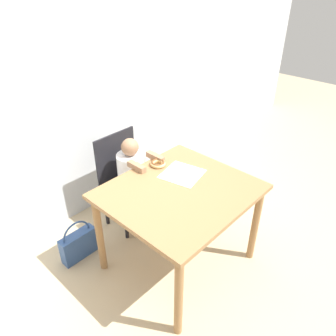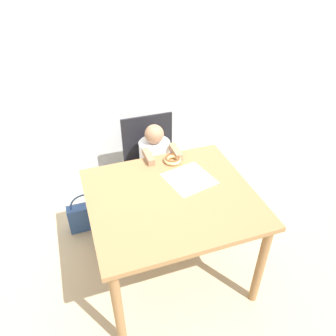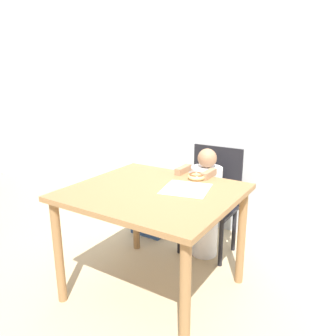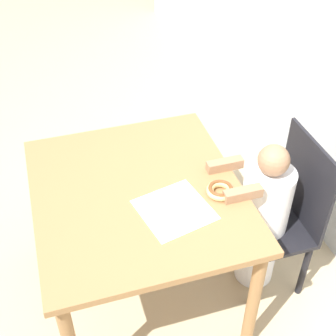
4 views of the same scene
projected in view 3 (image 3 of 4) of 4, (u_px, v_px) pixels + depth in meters
ground_plane at (155, 290)px, 2.39m from camera, size 12.00×12.00×0.00m
wall_back at (226, 105)px, 3.06m from camera, size 8.00×0.05×2.50m
dining_table at (153, 204)px, 2.21m from camera, size 1.09×0.97×0.78m
chair at (211, 199)px, 2.85m from camera, size 0.45×0.36×0.92m
child_figure at (206, 204)px, 2.76m from camera, size 0.27×0.42×0.94m
donut at (197, 176)px, 2.41m from camera, size 0.13×0.13×0.04m
napkin at (186, 189)px, 2.20m from camera, size 0.36×0.36×0.00m
handbag at (147, 221)px, 3.19m from camera, size 0.33×0.10×0.39m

